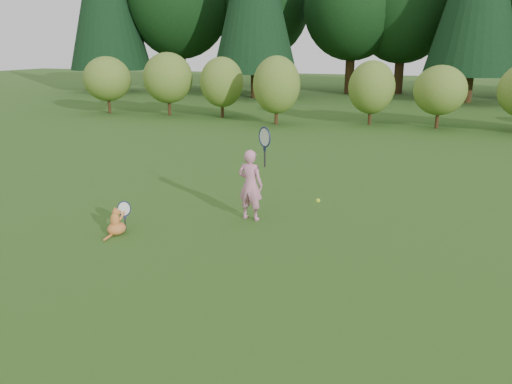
% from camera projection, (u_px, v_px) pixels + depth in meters
% --- Properties ---
extents(ground, '(100.00, 100.00, 0.00)m').
position_uv_depth(ground, '(227.00, 245.00, 8.05)').
color(ground, '#2F4F16').
rests_on(ground, ground).
extents(shrub_row, '(28.00, 3.00, 2.80)m').
position_uv_depth(shrub_row, '(361.00, 91.00, 19.34)').
color(shrub_row, '#486920').
rests_on(shrub_row, ground).
extents(child, '(0.73, 0.44, 1.97)m').
position_uv_depth(child, '(251.00, 183.00, 9.08)').
color(child, pink).
rests_on(child, ground).
extents(cat, '(0.43, 0.69, 0.65)m').
position_uv_depth(cat, '(116.00, 220.00, 8.49)').
color(cat, '#C15925').
rests_on(cat, ground).
extents(tennis_ball, '(0.07, 0.07, 0.07)m').
position_uv_depth(tennis_ball, '(318.00, 201.00, 8.01)').
color(tennis_ball, '#9ED619').
rests_on(tennis_ball, ground).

